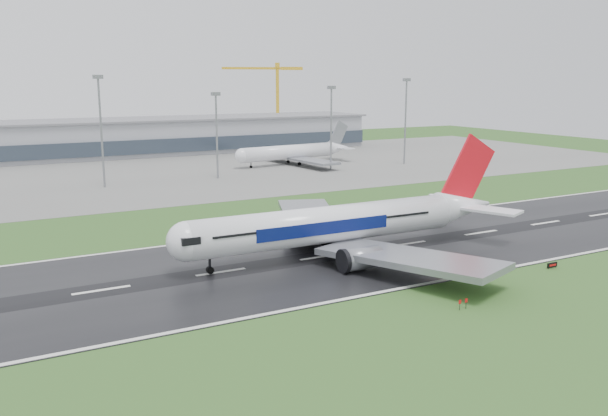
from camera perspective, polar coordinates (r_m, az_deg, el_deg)
ground at (r=118.21m, az=1.58°, el=-4.48°), size 520.00×520.00×0.00m
runway at (r=118.19m, az=1.58°, el=-4.45°), size 400.00×45.00×0.10m
apron at (r=232.74m, az=-14.05°, el=3.11°), size 400.00×130.00×0.08m
terminal at (r=290.06m, az=-17.15°, el=6.02°), size 240.00×36.00×15.00m
main_airliner at (r=118.50m, az=4.12°, el=0.72°), size 70.89×67.61×20.65m
parked_airliner at (r=247.72m, az=-1.03°, el=5.78°), size 58.89×55.63×15.73m
tower_crane at (r=332.48m, az=-2.41°, el=9.44°), size 40.97×13.39×41.57m
runway_sign at (r=119.59m, az=21.53°, el=-4.85°), size 2.30×0.30×1.04m
floodmast_2 at (r=202.44m, az=-17.85°, el=6.39°), size 0.64×0.64×32.92m
floodmast_3 at (r=212.71m, az=-7.89°, el=6.32°), size 0.64×0.64×27.52m
floodmast_4 at (r=231.94m, az=2.47°, el=7.06°), size 0.64×0.64×29.37m
floodmast_5 at (r=250.83m, az=9.15°, el=7.57°), size 0.64×0.64×32.11m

